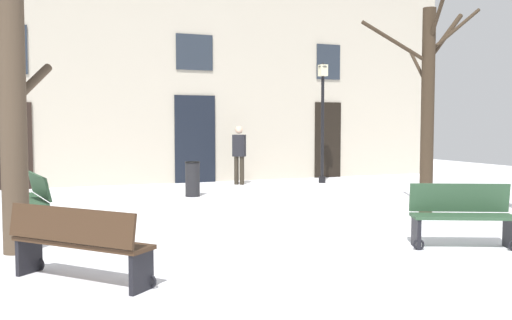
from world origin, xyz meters
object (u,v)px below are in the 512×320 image
Objects in this scene: tree_right_of_center at (10,104)px; streetlamp at (323,110)px; bench_near_lamp at (462,215)px; bench_by_litter_bin at (32,198)px; tree_center at (428,101)px; litter_bin at (193,179)px; bench_back_to_back_right at (78,242)px; person_strolling at (239,152)px.

tree_right_of_center is 1.03× the size of streetlamp.
bench_by_litter_bin is (-6.10, 4.40, 0.01)m from bench_near_lamp.
tree_center is 2.34× the size of bench_by_litter_bin.
bench_by_litter_bin is (-7.74, 1.51, -1.86)m from tree_center.
bench_near_lamp is 0.82× the size of bench_by_litter_bin.
litter_bin is 7.87m from bench_back_to_back_right.
tree_center is 2.70× the size of bench_back_to_back_right.
person_strolling is at bearing 115.12° from bench_near_lamp.
tree_right_of_center reaches higher than litter_bin.
tree_center is 2.87× the size of bench_near_lamp.
streetlamp is at bearing 108.99° from bench_by_litter_bin.
tree_right_of_center reaches higher than bench_near_lamp.
bench_near_lamp is (6.32, -2.11, -1.66)m from tree_right_of_center.
tree_center is 8.10m from bench_by_litter_bin.
tree_center reaches higher than bench_near_lamp.
litter_bin is 0.47× the size of bench_by_litter_bin.
tree_center is at bearing 69.50° from bench_by_litter_bin.
streetlamp is 2.10× the size of person_strolling.
bench_near_lamp reaches higher than bench_by_litter_bin.
tree_right_of_center reaches higher than bench_back_to_back_right.
tree_right_of_center reaches higher than bench_by_litter_bin.
tree_center is 3.82m from bench_near_lamp.
tree_center is 1.18× the size of streetlamp.
bench_near_lamp is at bearing -133.46° from bench_back_to_back_right.
person_strolling is (-0.22, 9.49, 0.53)m from bench_near_lamp.
litter_bin is 7.62m from bench_near_lamp.
litter_bin is at bearing -94.11° from person_strolling.
litter_bin is 0.58× the size of bench_near_lamp.
bench_back_to_back_right is at bearing -157.19° from bench_near_lamp.
litter_bin is (4.04, 5.15, -1.69)m from tree_right_of_center.
streetlamp is 9.53m from bench_near_lamp.
person_strolling is (-2.65, 0.46, -1.31)m from streetlamp.
bench_near_lamp is at bearing -72.54° from litter_bin.
bench_near_lamp is at bearing 44.68° from bench_by_litter_bin.
streetlamp is 4.22× the size of litter_bin.
tree_right_of_center is 9.65m from person_strolling.
litter_bin is (-4.72, -1.77, -1.88)m from streetlamp.
bench_back_to_back_right is at bearing -80.76° from person_strolling.
bench_back_to_back_right is (0.78, -2.01, -1.66)m from tree_right_of_center.
bench_back_to_back_right is 10.81m from person_strolling.
bench_by_litter_bin is at bearing 168.98° from tree_center.
bench_by_litter_bin is at bearing -100.35° from person_strolling.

